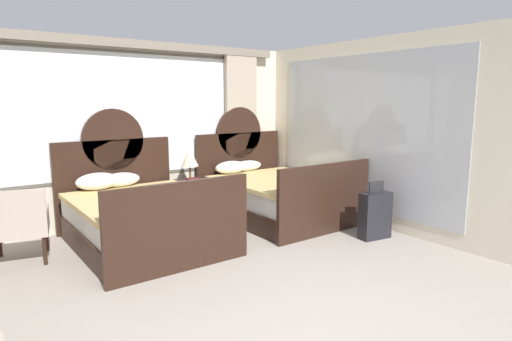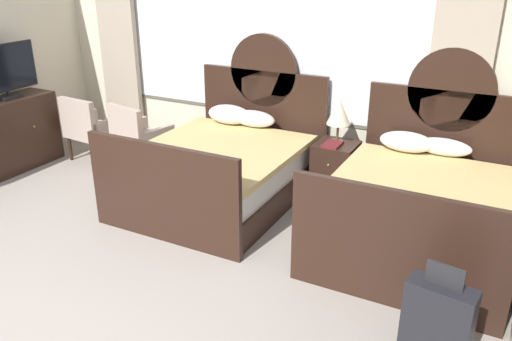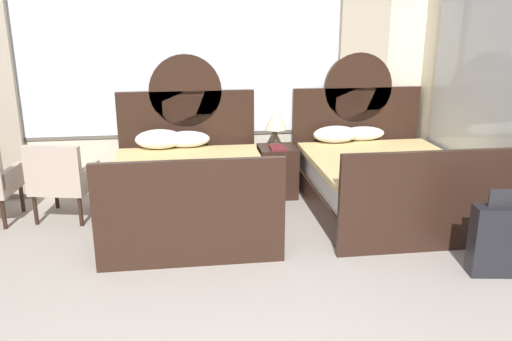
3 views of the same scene
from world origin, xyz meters
The scene contains 10 objects.
wall_back_window centered at (0.00, 4.10, 1.43)m, with size 6.14×0.22×2.70m.
bed_near_window centered at (0.01, 2.99, 0.37)m, with size 1.67×2.14×1.71m.
bed_near_mirror centered at (2.18, 2.99, 0.37)m, with size 1.67×2.14×1.71m.
nightstand_between_beds centered at (1.10, 3.65, 0.31)m, with size 0.45×0.48×0.62m.
table_lamp_on_nightstand centered at (1.09, 3.71, 0.96)m, with size 0.27×0.27×0.50m.
book_on_nightstand centered at (1.09, 3.56, 0.63)m, with size 0.18×0.26×0.03m.
tv_flatscreen centered at (-2.81, 2.57, 1.25)m, with size 0.20×0.90×0.66m.
armchair_by_window_left centered at (-1.34, 3.20, 0.47)m, with size 0.71×0.71×0.87m.
armchair_by_window_centre centered at (-2.15, 3.20, 0.47)m, with size 0.65×0.65×0.87m.
suitcase_on_floor centered at (2.61, 1.39, 0.32)m, with size 0.46×0.25×0.78m.
Camera 2 is at (2.82, -1.59, 2.55)m, focal length 36.32 mm.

